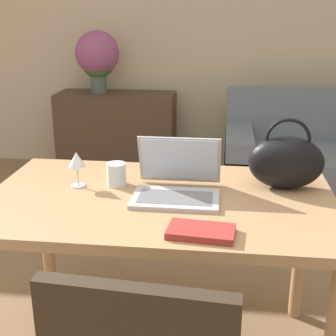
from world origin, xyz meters
TOP-DOWN VIEW (x-y plane):
  - wall_back at (0.00, 3.30)m, footprint 10.00×0.06m
  - dining_table at (0.10, 0.67)m, footprint 1.36×0.82m
  - couch at (1.10, 2.58)m, footprint 1.48×0.88m
  - sideboard at (-0.61, 3.01)m, footprint 1.04×0.40m
  - laptop at (0.17, 0.71)m, footprint 0.33×0.30m
  - drinking_glass at (-0.09, 0.78)m, footprint 0.08×0.08m
  - wine_glass at (-0.25, 0.75)m, footprint 0.07×0.07m
  - handbag at (0.59, 0.83)m, footprint 0.30×0.16m
  - flower_vase at (-0.75, 2.99)m, footprint 0.38×0.38m
  - book at (0.28, 0.37)m, footprint 0.23×0.14m

SIDE VIEW (x-z plane):
  - couch at x=1.10m, z-range -0.13..0.69m
  - sideboard at x=-0.61m, z-range 0.00..0.73m
  - dining_table at x=0.10m, z-range 0.28..1.03m
  - book at x=0.28m, z-range 0.75..0.77m
  - drinking_glass at x=-0.09m, z-range 0.75..0.84m
  - laptop at x=0.17m, z-range 0.70..0.91m
  - wine_glass at x=-0.25m, z-range 0.78..0.93m
  - handbag at x=0.59m, z-range 0.71..1.01m
  - flower_vase at x=-0.75m, z-range 0.78..1.31m
  - wall_back at x=0.00m, z-range 0.00..2.70m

